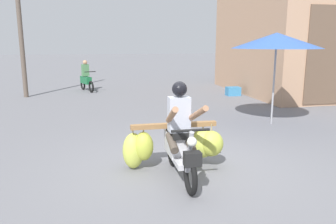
{
  "coord_description": "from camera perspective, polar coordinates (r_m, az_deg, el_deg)",
  "views": [
    {
      "loc": [
        -1.41,
        -5.41,
        2.17
      ],
      "look_at": [
        -0.22,
        0.51,
        0.9
      ],
      "focal_mm": 35.3,
      "sensor_mm": 36.0,
      "label": 1
    }
  ],
  "objects": [
    {
      "name": "market_umbrella_near_shop",
      "position": [
        9.23,
        18.24,
        11.63
      ],
      "size": [
        2.34,
        2.34,
        2.43
      ],
      "color": "#99999E",
      "rests_on": "ground"
    },
    {
      "name": "produce_crate",
      "position": [
        14.08,
        11.17,
        3.53
      ],
      "size": [
        0.56,
        0.4,
        0.36
      ],
      "primitive_type": "cube",
      "color": "teal",
      "rests_on": "ground"
    },
    {
      "name": "motorbike_main_loaded",
      "position": [
        5.6,
        1.74,
        -5.2
      ],
      "size": [
        1.83,
        1.76,
        1.58
      ],
      "color": "black",
      "rests_on": "ground"
    },
    {
      "name": "utility_pole",
      "position": [
        14.54,
        -24.38,
        15.64
      ],
      "size": [
        0.18,
        0.18,
        6.76
      ],
      "primitive_type": "cylinder",
      "color": "brown",
      "rests_on": "ground"
    },
    {
      "name": "ground_plane",
      "position": [
        6.0,
        3.06,
        -9.34
      ],
      "size": [
        120.0,
        120.0,
        0.0
      ],
      "primitive_type": "plane",
      "color": "slate"
    },
    {
      "name": "motorbike_distant_ahead_left",
      "position": [
        15.54,
        -13.97,
        5.62
      ],
      "size": [
        0.76,
        1.53,
        1.4
      ],
      "color": "black",
      "rests_on": "ground"
    },
    {
      "name": "shopfront_building",
      "position": [
        15.55,
        19.77,
        11.2
      ],
      "size": [
        4.09,
        6.74,
        4.34
      ],
      "color": "tan",
      "rests_on": "ground"
    }
  ]
}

